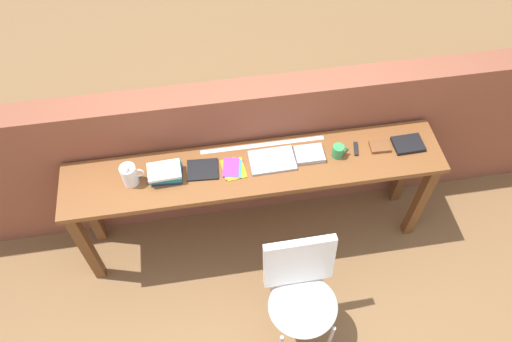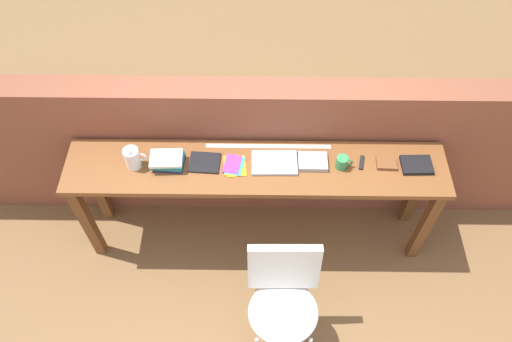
# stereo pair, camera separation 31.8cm
# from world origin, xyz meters

# --- Properties ---
(ground_plane) EXTENTS (40.00, 40.00, 0.00)m
(ground_plane) POSITION_xyz_m (0.00, 0.00, 0.00)
(ground_plane) COLOR brown
(brick_wall_back) EXTENTS (6.00, 0.20, 1.26)m
(brick_wall_back) POSITION_xyz_m (0.00, 0.64, 0.63)
(brick_wall_back) COLOR brown
(brick_wall_back) RESTS_ON ground
(sideboard) EXTENTS (2.50, 0.44, 0.88)m
(sideboard) POSITION_xyz_m (0.00, 0.30, 0.74)
(sideboard) COLOR brown
(sideboard) RESTS_ON ground
(chair_white_moulded) EXTENTS (0.44, 0.46, 0.89)m
(chair_white_moulded) POSITION_xyz_m (0.18, -0.44, 0.53)
(chair_white_moulded) COLOR white
(chair_white_moulded) RESTS_ON ground
(pitcher_white) EXTENTS (0.14, 0.10, 0.18)m
(pitcher_white) POSITION_xyz_m (-0.79, 0.30, 0.96)
(pitcher_white) COLOR white
(pitcher_white) RESTS_ON sideboard
(book_stack_leftmost) EXTENTS (0.22, 0.16, 0.08)m
(book_stack_leftmost) POSITION_xyz_m (-0.57, 0.31, 0.92)
(book_stack_leftmost) COLOR navy
(book_stack_leftmost) RESTS_ON sideboard
(magazine_cycling) EXTENTS (0.21, 0.18, 0.01)m
(magazine_cycling) POSITION_xyz_m (-0.34, 0.32, 0.89)
(magazine_cycling) COLOR black
(magazine_cycling) RESTS_ON sideboard
(pamphlet_pile_colourful) EXTENTS (0.16, 0.18, 0.01)m
(pamphlet_pile_colourful) POSITION_xyz_m (-0.14, 0.30, 0.89)
(pamphlet_pile_colourful) COLOR #E5334C
(pamphlet_pile_colourful) RESTS_ON sideboard
(book_open_centre) EXTENTS (0.30, 0.20, 0.02)m
(book_open_centre) POSITION_xyz_m (0.12, 0.33, 0.89)
(book_open_centre) COLOR #9E9EA3
(book_open_centre) RESTS_ON sideboard
(book_grey_hardcover) EXTENTS (0.19, 0.15, 0.03)m
(book_grey_hardcover) POSITION_xyz_m (0.37, 0.33, 0.90)
(book_grey_hardcover) COLOR #9E9EA3
(book_grey_hardcover) RESTS_ON sideboard
(mug) EXTENTS (0.11, 0.08, 0.09)m
(mug) POSITION_xyz_m (0.55, 0.31, 0.92)
(mug) COLOR #338C4C
(mug) RESTS_ON sideboard
(multitool_folded) EXTENTS (0.05, 0.11, 0.02)m
(multitool_folded) POSITION_xyz_m (0.69, 0.34, 0.89)
(multitool_folded) COLOR black
(multitool_folded) RESTS_ON sideboard
(leather_journal_brown) EXTENTS (0.13, 0.11, 0.02)m
(leather_journal_brown) POSITION_xyz_m (0.85, 0.33, 0.89)
(leather_journal_brown) COLOR brown
(leather_journal_brown) RESTS_ON sideboard
(book_repair_rightmost) EXTENTS (0.20, 0.15, 0.03)m
(book_repair_rightmost) POSITION_xyz_m (1.04, 0.32, 0.89)
(book_repair_rightmost) COLOR black
(book_repair_rightmost) RESTS_ON sideboard
(ruler_metal_back_edge) EXTENTS (0.84, 0.03, 0.00)m
(ruler_metal_back_edge) POSITION_xyz_m (0.08, 0.47, 0.88)
(ruler_metal_back_edge) COLOR silver
(ruler_metal_back_edge) RESTS_ON sideboard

